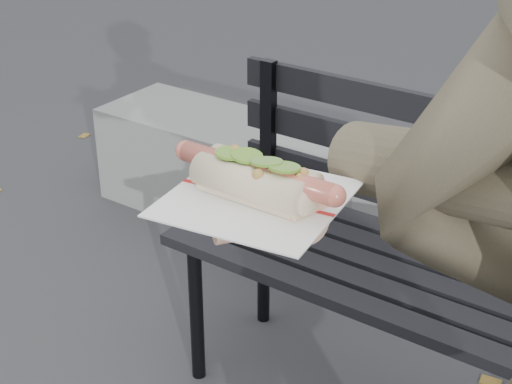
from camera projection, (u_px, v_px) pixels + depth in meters
park_bench at (459, 258)px, 1.94m from camera, size 1.50×0.44×0.88m
concrete_block at (241, 173)px, 3.11m from camera, size 1.20×0.40×0.40m
held_hotdog at (455, 191)px, 0.81m from camera, size 0.64×0.31×0.20m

